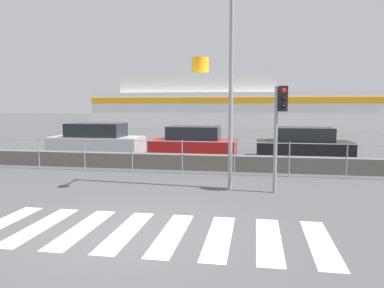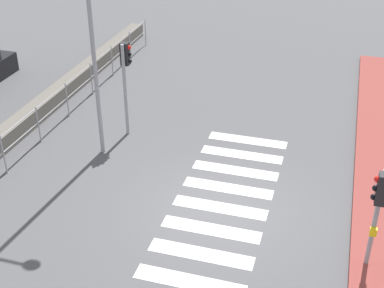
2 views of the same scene
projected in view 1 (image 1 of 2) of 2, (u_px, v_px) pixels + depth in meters
name	position (u px, v px, depth m)	size (l,w,h in m)	color
ground_plane	(121.00, 231.00, 7.22)	(160.00, 160.00, 0.00)	#4C4C4F
crosswalk	(149.00, 232.00, 7.13)	(6.75, 2.40, 0.01)	silver
seawall	(187.00, 162.00, 14.01)	(24.38, 0.55, 0.56)	#605B54
harbor_fence	(182.00, 151.00, 13.10)	(21.98, 0.04, 1.19)	gray
traffic_light_far	(280.00, 115.00, 10.09)	(0.34, 0.32, 2.92)	gray
streetlamp	(231.00, 37.00, 10.18)	(0.32, 1.23, 6.95)	gray
ferry_boat	(225.00, 105.00, 39.79)	(28.47, 7.05, 7.33)	white
parked_car_silver	(97.00, 140.00, 18.62)	(4.53, 1.86, 1.49)	#BCBCC1
parked_car_red	(194.00, 143.00, 17.80)	(4.05, 1.84, 1.39)	#B21919
parked_car_black	(304.00, 145.00, 16.95)	(4.19, 1.74, 1.39)	black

